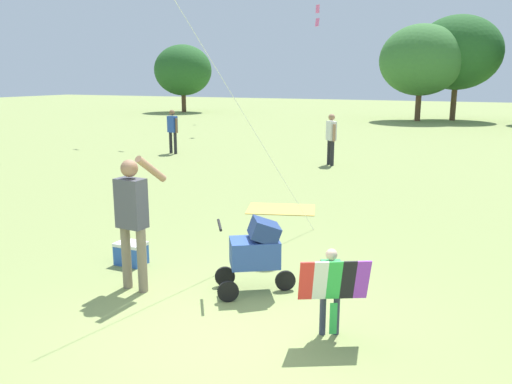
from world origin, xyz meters
TOP-DOWN VIEW (x-y plane):
  - ground_plane at (0.00, 0.00)m, footprint 120.00×120.00m
  - treeline_distant at (2.20, 31.61)m, footprint 41.69×6.44m
  - child_with_butterfly_kite at (1.00, 0.37)m, footprint 0.75×0.52m
  - person_adult_flyer at (-1.78, 0.54)m, footprint 0.61×0.54m
  - stroller at (-0.24, 1.13)m, footprint 1.07×0.87m
  - person_red_shirt at (-2.23, 11.48)m, footprint 0.40×0.43m
  - person_sitting_far at (-8.36, 11.57)m, footprint 0.51×0.30m
  - picnic_blanket at (-1.57, 5.41)m, footprint 1.69×1.37m
  - cooler_box at (-2.45, 1.31)m, footprint 0.45×0.33m

SIDE VIEW (x-z plane):
  - ground_plane at x=0.00m, z-range 0.00..0.00m
  - picnic_blanket at x=-1.57m, z-range 0.00..0.02m
  - cooler_box at x=-2.45m, z-range 0.00..0.35m
  - stroller at x=-0.24m, z-range 0.09..1.12m
  - child_with_butterfly_kite at x=1.00m, z-range 0.11..1.12m
  - person_sitting_far at x=-8.36m, z-range 0.15..1.78m
  - person_red_shirt at x=-2.23m, z-range 0.15..1.82m
  - person_adult_flyer at x=-1.78m, z-range 0.14..2.02m
  - treeline_distant at x=2.20m, z-range 0.59..7.30m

